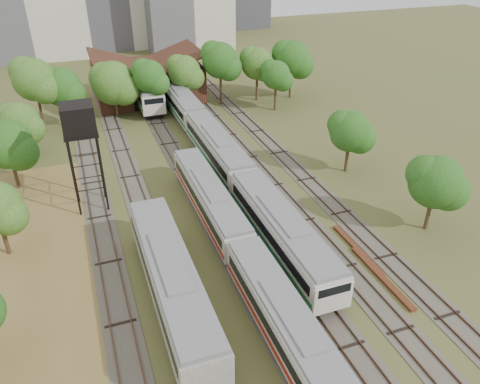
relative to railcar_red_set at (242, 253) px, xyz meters
name	(u,v)px	position (x,y,z in m)	size (l,w,h in m)	color
dry_grass_patch	(28,377)	(-16.00, -4.92, -1.77)	(14.00, 60.00, 0.04)	brown
tracks	(213,196)	(1.33, 12.08, -1.75)	(24.60, 80.00, 0.19)	#4C473D
railcar_red_set	(242,253)	(0.00, 0.00, 0.00)	(2.75, 34.58, 3.39)	black
railcar_green_set	(218,150)	(4.00, 18.78, 0.19)	(3.03, 52.08, 3.74)	black
railcar_rear	(144,90)	(0.00, 43.02, 0.33)	(3.24, 16.08, 4.02)	black
old_grey_coach	(172,281)	(-6.00, -1.70, 0.35)	(3.16, 18.00, 3.92)	black
water_tower	(79,122)	(-10.32, 14.51, 7.03)	(3.02, 3.02, 10.47)	black
rail_pile_near	(381,277)	(10.00, -4.63, -1.66)	(0.53, 7.92, 0.26)	#5E2F1B
rail_pile_far	(357,249)	(10.20, -0.87, -1.67)	(0.46, 7.34, 0.24)	#5E2F1B
maintenance_shed	(148,81)	(1.00, 45.06, 1.12)	(16.45, 11.55, 7.58)	#351B13
tree_band_far	(167,73)	(2.68, 37.97, 4.11)	(42.60, 7.45, 9.69)	#382616
tree_band_right	(350,127)	(17.56, 13.16, 3.14)	(5.40, 38.03, 7.34)	#382616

